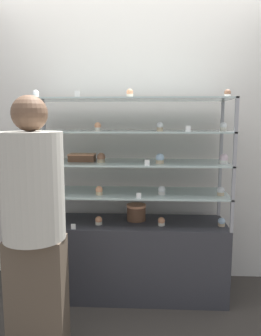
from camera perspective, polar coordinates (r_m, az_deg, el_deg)
ground_plane at (r=3.00m, az=0.00°, el=-20.91°), size 20.00×20.00×0.00m
back_wall at (r=3.00m, az=0.36°, el=5.17°), size 8.00×0.05×2.60m
display_base at (r=2.86m, az=0.00°, el=-15.38°), size 1.56×0.47×0.63m
display_riser_lower at (r=2.68m, az=0.00°, el=-4.52°), size 1.56×0.47×0.25m
display_riser_middle at (r=2.64m, az=0.00°, el=0.79°), size 1.56×0.47×0.25m
display_riser_upper at (r=2.62m, az=0.00°, el=6.23°), size 1.56×0.47×0.25m
display_riser_top at (r=2.62m, az=0.00°, el=11.70°), size 1.56×0.47×0.25m
layer_cake_centerpiece at (r=2.77m, az=1.02°, el=-7.70°), size 0.16×0.16×0.14m
sheet_cake_frosted at (r=2.71m, az=-8.42°, el=1.84°), size 0.21×0.14×0.06m
cupcake_0 at (r=2.77m, az=-15.21°, el=-8.80°), size 0.06×0.06×0.07m
cupcake_1 at (r=2.68m, az=-5.55°, el=-9.11°), size 0.06×0.06×0.07m
cupcake_2 at (r=2.66m, az=5.40°, el=-9.27°), size 0.06×0.06×0.07m
cupcake_3 at (r=2.73m, az=15.56°, el=-9.07°), size 0.06×0.06×0.07m
price_tag_0 at (r=2.60m, az=-9.93°, el=-10.03°), size 0.04×0.00×0.04m
cupcake_4 at (r=2.70m, az=-15.52°, el=-3.72°), size 0.06×0.06×0.07m
cupcake_5 at (r=2.59m, az=-5.48°, el=-3.96°), size 0.06×0.06×0.07m
cupcake_6 at (r=2.60m, az=5.46°, el=-3.92°), size 0.06×0.06×0.07m
cupcake_7 at (r=2.66m, az=15.44°, el=-3.93°), size 0.06×0.06×0.07m
price_tag_1 at (r=2.47m, az=1.47°, el=-4.84°), size 0.04×0.00×0.04m
cupcake_8 at (r=2.68m, az=-15.89°, el=1.66°), size 0.07×0.07×0.08m
cupcake_9 at (r=2.61m, az=-5.14°, el=1.77°), size 0.07×0.07×0.08m
cupcake_10 at (r=2.55m, az=5.14°, el=1.61°), size 0.07×0.07×0.08m
cupcake_11 at (r=2.63m, az=15.92°, el=1.53°), size 0.07×0.07×0.08m
price_tag_2 at (r=2.42m, az=2.91°, el=0.93°), size 0.04×0.00×0.04m
cupcake_12 at (r=2.63m, az=-16.04°, el=6.92°), size 0.05×0.05×0.07m
cupcake_13 at (r=2.52m, az=-5.73°, el=7.15°), size 0.05×0.05×0.07m
cupcake_14 at (r=2.54m, az=5.14°, el=7.17°), size 0.05×0.05×0.07m
cupcake_15 at (r=2.63m, az=15.86°, el=6.92°), size 0.05×0.05×0.07m
price_tag_3 at (r=2.42m, az=10.00°, el=6.76°), size 0.04×0.00×0.04m
cupcake_16 at (r=2.71m, az=-16.17°, el=12.22°), size 0.05×0.05×0.06m
cupcake_17 at (r=2.51m, az=-0.13°, el=12.86°), size 0.05×0.05×0.06m
cupcake_18 at (r=2.65m, az=16.54°, el=12.29°), size 0.05×0.05×0.06m
price_tag_4 at (r=2.46m, az=-9.29°, el=12.64°), size 0.04×0.00×0.04m
customer_figure at (r=2.10m, az=-16.44°, el=-8.74°), size 0.38×0.38×1.61m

